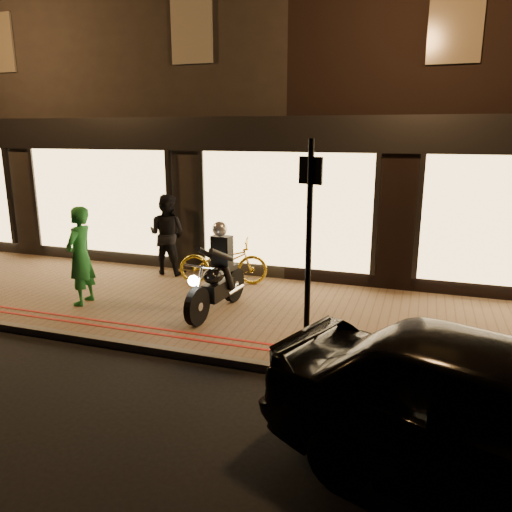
% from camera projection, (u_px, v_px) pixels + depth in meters
% --- Properties ---
extents(ground, '(90.00, 90.00, 0.00)m').
position_uv_depth(ground, '(208.00, 364.00, 7.08)').
color(ground, black).
rests_on(ground, ground).
extents(sidewalk, '(50.00, 4.00, 0.12)m').
position_uv_depth(sidewalk, '(254.00, 313.00, 8.90)').
color(sidewalk, brown).
rests_on(sidewalk, ground).
extents(kerb_stone, '(50.00, 0.14, 0.12)m').
position_uv_depth(kerb_stone, '(209.00, 358.00, 7.11)').
color(kerb_stone, '#59544C').
rests_on(kerb_stone, ground).
extents(red_kerb_lines, '(50.00, 0.26, 0.01)m').
position_uv_depth(red_kerb_lines, '(223.00, 341.00, 7.55)').
color(red_kerb_lines, maroon).
rests_on(red_kerb_lines, sidewalk).
extents(building_row, '(48.00, 10.11, 8.50)m').
position_uv_depth(building_row, '(333.00, 94.00, 14.30)').
color(building_row, black).
rests_on(building_row, ground).
extents(motorcycle, '(0.62, 1.94, 1.59)m').
position_uv_depth(motorcycle, '(217.00, 278.00, 8.64)').
color(motorcycle, black).
rests_on(motorcycle, sidewalk).
extents(sign_post, '(0.34, 0.16, 3.00)m').
position_uv_depth(sign_post, '(309.00, 241.00, 6.57)').
color(sign_post, black).
rests_on(sign_post, sidewalk).
extents(bicycle_gold, '(1.92, 1.11, 0.95)m').
position_uv_depth(bicycle_gold, '(223.00, 261.00, 10.28)').
color(bicycle_gold, gold).
rests_on(bicycle_gold, sidewalk).
extents(person_green, '(0.49, 0.69, 1.80)m').
position_uv_depth(person_green, '(80.00, 256.00, 8.99)').
color(person_green, '#1F7630').
rests_on(person_green, sidewalk).
extents(person_dark, '(0.87, 0.69, 1.77)m').
position_uv_depth(person_dark, '(167.00, 234.00, 10.96)').
color(person_dark, black).
rests_on(person_dark, sidewalk).
extents(parked_car, '(4.80, 3.23, 1.52)m').
position_uv_depth(parked_car, '(510.00, 425.00, 4.28)').
color(parked_car, black).
rests_on(parked_car, ground).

